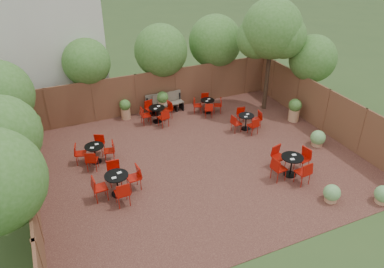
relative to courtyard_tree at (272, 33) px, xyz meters
name	(u,v)px	position (x,y,z in m)	size (l,w,h in m)	color
ground	(200,161)	(-4.87, -2.97, -3.79)	(80.00, 80.00, 0.00)	#354F23
courtyard_paving	(200,161)	(-4.87, -2.97, -3.78)	(12.00, 10.00, 0.02)	#3B1E18
fence_back	(157,91)	(-4.87, 2.03, -2.79)	(12.00, 0.08, 2.00)	brown
fence_left	(31,178)	(-10.87, -2.97, -2.79)	(0.08, 10.00, 2.00)	brown
fence_right	(326,111)	(1.13, -2.97, -2.79)	(0.08, 10.00, 2.00)	brown
neighbour_building	(41,23)	(-9.37, 5.03, 0.21)	(5.00, 4.00, 8.00)	beige
overhang_foliage	(127,79)	(-6.83, -0.23, -1.04)	(15.71, 10.97, 2.70)	#386821
courtyard_tree	(272,33)	(0.00, 0.00, 0.00)	(2.84, 2.74, 5.29)	black
park_bench_left	(168,102)	(-4.46, 1.65, -3.30)	(1.53, 0.60, 0.92)	brown
park_bench_right	(162,103)	(-4.77, 1.66, -3.29)	(1.55, 0.60, 0.94)	brown
bistro_tables	(186,141)	(-5.06, -2.03, -3.34)	(8.12, 7.51, 0.92)	black
planters	(163,111)	(-5.06, 0.72, -3.21)	(11.64, 3.95, 1.08)	tan
low_shrubs	(340,170)	(-0.65, -5.95, -3.47)	(2.55, 4.36, 0.66)	tan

